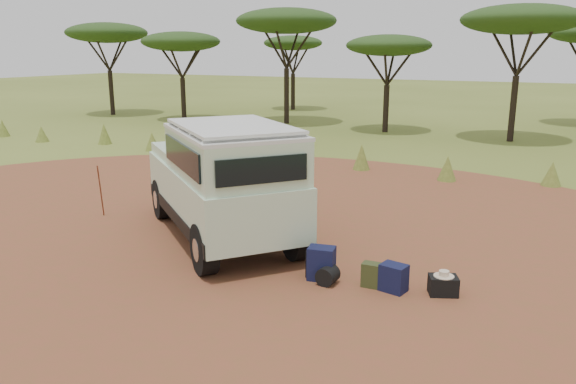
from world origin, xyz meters
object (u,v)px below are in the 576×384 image
at_px(backpack_black, 317,263).
at_px(backpack_olive, 371,275).
at_px(safari_vehicle, 223,183).
at_px(hard_case, 443,286).
at_px(backpack_navy, 321,264).
at_px(duffel_navy, 394,278).
at_px(walking_staff, 101,191).

xyz_separation_m(backpack_black, backpack_olive, (1.05, -0.02, -0.03)).
relative_size(safari_vehicle, backpack_olive, 12.31).
distance_m(backpack_olive, hard_case, 1.22).
relative_size(backpack_navy, duffel_navy, 1.27).
distance_m(backpack_black, backpack_olive, 1.05).
height_order(backpack_olive, duffel_navy, duffel_navy).
distance_m(backpack_olive, duffel_navy, 0.40).
xyz_separation_m(backpack_black, hard_case, (2.25, 0.21, -0.09)).
bearing_deg(backpack_navy, duffel_navy, -6.12).
relative_size(backpack_black, duffel_navy, 1.05).
distance_m(walking_staff, backpack_black, 6.41).
relative_size(backpack_olive, duffel_navy, 0.91).
xyz_separation_m(safari_vehicle, walking_staff, (-3.63, 0.06, -0.60)).
relative_size(backpack_navy, hard_case, 1.31).
bearing_deg(walking_staff, backpack_navy, -41.31).
bearing_deg(duffel_navy, backpack_black, -169.52).
bearing_deg(safari_vehicle, duffel_navy, 25.59).
bearing_deg(hard_case, safari_vehicle, 147.46).
bearing_deg(backpack_black, hard_case, -9.15).
relative_size(safari_vehicle, walking_staff, 4.04).
height_order(walking_staff, backpack_black, walking_staff).
bearing_deg(backpack_navy, backpack_olive, -4.14).
xyz_separation_m(safari_vehicle, backpack_navy, (2.81, -1.15, -0.95)).
bearing_deg(walking_staff, backpack_black, -40.56).
height_order(walking_staff, duffel_navy, walking_staff).
relative_size(walking_staff, backpack_black, 2.64).
xyz_separation_m(backpack_navy, hard_case, (2.11, 0.32, -0.14)).
bearing_deg(backpack_black, walking_staff, 155.77).
distance_m(safari_vehicle, hard_case, 5.10).
bearing_deg(duffel_navy, safari_vehicle, 176.94).
xyz_separation_m(duffel_navy, hard_case, (0.80, 0.23, -0.08)).
height_order(walking_staff, backpack_olive, walking_staff).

